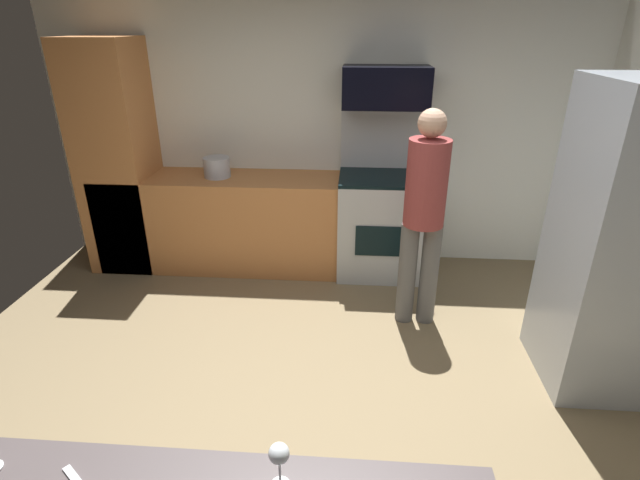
{
  "coord_description": "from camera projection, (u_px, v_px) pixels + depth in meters",
  "views": [
    {
      "loc": [
        0.3,
        -2.25,
        2.21
      ],
      "look_at": [
        0.11,
        0.3,
        1.05
      ],
      "focal_mm": 27.1,
      "sensor_mm": 36.0,
      "label": 1
    }
  ],
  "objects": [
    {
      "name": "ground_plane",
      "position": [
        299.0,
        416.0,
        2.98
      ],
      "size": [
        5.2,
        4.8,
        0.02
      ],
      "primitive_type": "cube",
      "color": "#7C6A4B"
    },
    {
      "name": "microwave",
      "position": [
        386.0,
        87.0,
        4.11
      ],
      "size": [
        0.74,
        0.38,
        0.34
      ],
      "primitive_type": "cube",
      "color": "black",
      "rests_on": "oven_range"
    },
    {
      "name": "refrigerator",
      "position": [
        638.0,
        245.0,
        2.93
      ],
      "size": [
        0.87,
        0.76,
        1.95
      ],
      "color": "#AEB9C8",
      "rests_on": "ground"
    },
    {
      "name": "wall_back",
      "position": [
        325.0,
        127.0,
        4.56
      ],
      "size": [
        5.2,
        0.12,
        2.6
      ],
      "primitive_type": "cube",
      "color": "white",
      "rests_on": "ground"
    },
    {
      "name": "wine_glass_near",
      "position": [
        279.0,
        456.0,
        1.44
      ],
      "size": [
        0.06,
        0.06,
        0.17
      ],
      "color": "silver",
      "rests_on": "counter_island"
    },
    {
      "name": "cabinet_column",
      "position": [
        118.0,
        159.0,
        4.47
      ],
      "size": [
        0.6,
        0.6,
        2.1
      ],
      "primitive_type": "cube",
      "color": "#C17A43",
      "rests_on": "ground"
    },
    {
      "name": "lower_cabinet_run",
      "position": [
        229.0,
        222.0,
        4.65
      ],
      "size": [
        2.4,
        0.6,
        0.9
      ],
      "primitive_type": "cube",
      "color": "#C17A43",
      "rests_on": "ground"
    },
    {
      "name": "oven_range",
      "position": [
        379.0,
        220.0,
        4.52
      ],
      "size": [
        0.76,
        0.65,
        1.53
      ],
      "color": "#B7BCBE",
      "rests_on": "ground"
    },
    {
      "name": "stock_pot",
      "position": [
        217.0,
        167.0,
        4.43
      ],
      "size": [
        0.24,
        0.24,
        0.18
      ],
      "primitive_type": "cylinder",
      "color": "#B4BAC6",
      "rests_on": "lower_cabinet_run"
    },
    {
      "name": "person_cook",
      "position": [
        424.0,
        211.0,
        3.55
      ],
      "size": [
        0.31,
        0.3,
        1.68
      ],
      "color": "#5F5F5F",
      "rests_on": "ground"
    }
  ]
}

